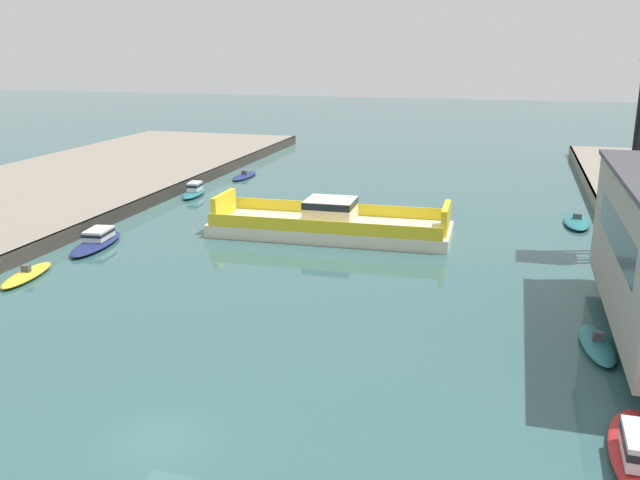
# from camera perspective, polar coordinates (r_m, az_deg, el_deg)

# --- Properties ---
(ground_plane) EXTENTS (400.00, 400.00, 0.00)m
(ground_plane) POSITION_cam_1_polar(r_m,az_deg,el_deg) (31.74, -13.07, -15.88)
(ground_plane) COLOR #335B5B
(chain_ferry) EXTENTS (21.45, 7.64, 3.31)m
(chain_ferry) POSITION_cam_1_polar(r_m,az_deg,el_deg) (61.57, 0.86, 1.32)
(chain_ferry) COLOR beige
(chain_ferry) RESTS_ON ground
(moored_boat_near_left) EXTENTS (2.48, 6.27, 1.00)m
(moored_boat_near_left) POSITION_cam_1_polar(r_m,az_deg,el_deg) (54.82, -23.07, -2.66)
(moored_boat_near_left) COLOR yellow
(moored_boat_near_left) RESTS_ON ground
(moored_boat_near_right) EXTENTS (2.38, 6.64, 1.07)m
(moored_boat_near_right) POSITION_cam_1_polar(r_m,az_deg,el_deg) (69.78, 20.45, 1.43)
(moored_boat_near_right) COLOR #237075
(moored_boat_near_right) RESTS_ON ground
(moored_boat_mid_left) EXTENTS (1.97, 6.59, 0.90)m
(moored_boat_mid_left) POSITION_cam_1_polar(r_m,az_deg,el_deg) (89.54, -6.27, 5.30)
(moored_boat_mid_left) COLOR navy
(moored_boat_mid_left) RESTS_ON ground
(moored_boat_mid_right) EXTENTS (2.32, 5.65, 1.53)m
(moored_boat_mid_right) POSITION_cam_1_polar(r_m,az_deg,el_deg) (79.26, -10.37, 4.02)
(moored_boat_mid_right) COLOR #237075
(moored_boat_mid_right) RESTS_ON ground
(moored_boat_far_left) EXTENTS (2.20, 5.97, 1.05)m
(moored_boat_far_left) POSITION_cam_1_polar(r_m,az_deg,el_deg) (42.04, 21.92, -8.02)
(moored_boat_far_left) COLOR #237075
(moored_boat_far_left) RESTS_ON ground
(moored_boat_upstream_a) EXTENTS (3.37, 8.10, 1.41)m
(moored_boat_upstream_a) POSITION_cam_1_polar(r_m,az_deg,el_deg) (61.30, -17.96, -0.02)
(moored_boat_upstream_a) COLOR navy
(moored_boat_upstream_a) RESTS_ON ground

